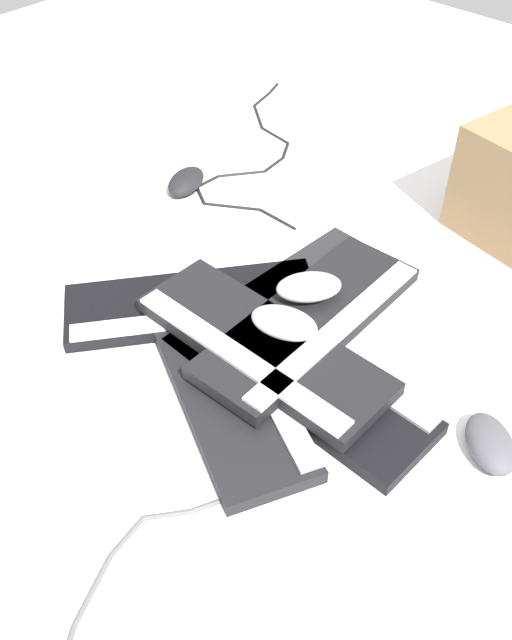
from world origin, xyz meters
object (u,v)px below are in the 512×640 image
at_px(keyboard_0, 226,381).
at_px(keyboard_2, 287,303).
at_px(mouse_0, 490,443).
at_px(keyboard_4, 311,321).
at_px(keyboard_3, 193,304).
at_px(mouse_2, 186,181).
at_px(mouse_3, 309,287).
at_px(keyboard_1, 304,377).
at_px(keyboard_5, 261,345).
at_px(mouse_1, 284,323).

xyz_separation_m(keyboard_0, keyboard_2, (-0.20, -0.05, 0.00)).
bearing_deg(mouse_0, keyboard_4, 41.55).
bearing_deg(keyboard_3, keyboard_0, 62.47).
distance_m(keyboard_2, mouse_0, 0.42).
bearing_deg(mouse_2, mouse_3, -128.12).
height_order(keyboard_0, keyboard_3, same).
bearing_deg(keyboard_0, mouse_0, 114.96).
xyz_separation_m(keyboard_0, keyboard_3, (-0.09, -0.17, 0.00)).
distance_m(keyboard_1, keyboard_4, 0.10).
xyz_separation_m(keyboard_4, keyboard_5, (0.10, -0.02, 0.00)).
xyz_separation_m(keyboard_1, keyboard_4, (-0.08, -0.06, 0.03)).
xyz_separation_m(keyboard_2, mouse_0, (0.03, 0.42, 0.01)).
height_order(keyboard_0, keyboard_2, same).
height_order(keyboard_1, mouse_3, mouse_3).
bearing_deg(mouse_3, keyboard_1, -105.04).
xyz_separation_m(keyboard_4, mouse_0, (0.00, 0.34, -0.02)).
bearing_deg(keyboard_5, mouse_1, 153.15).
xyz_separation_m(keyboard_3, mouse_1, (-0.02, 0.19, 0.07)).
xyz_separation_m(mouse_0, mouse_3, (-0.03, -0.37, 0.06)).
relative_size(keyboard_1, mouse_0, 4.03).
xyz_separation_m(keyboard_3, keyboard_5, (0.01, 0.18, 0.03)).
height_order(keyboard_3, keyboard_5, keyboard_5).
relative_size(mouse_0, mouse_1, 1.00).
distance_m(keyboard_2, mouse_2, 0.43).
xyz_separation_m(keyboard_3, keyboard_4, (-0.08, 0.20, 0.03)).
relative_size(mouse_0, mouse_2, 1.00).
relative_size(keyboard_0, keyboard_1, 1.04).
distance_m(keyboard_5, mouse_3, 0.13).
bearing_deg(mouse_0, mouse_2, 29.91).
bearing_deg(mouse_3, keyboard_5, -138.69).
relative_size(keyboard_1, mouse_2, 4.03).
xyz_separation_m(keyboard_2, keyboard_5, (0.13, 0.06, 0.03)).
bearing_deg(mouse_2, keyboard_2, -129.70).
bearing_deg(keyboard_3, mouse_0, 98.67).
distance_m(keyboard_2, keyboard_3, 0.17).
bearing_deg(keyboard_0, mouse_1, 167.86).
distance_m(keyboard_3, keyboard_5, 0.18).
bearing_deg(keyboard_4, mouse_2, -109.42).
xyz_separation_m(keyboard_5, mouse_0, (-0.10, 0.36, -0.02)).
relative_size(keyboard_2, mouse_0, 4.05).
relative_size(keyboard_2, mouse_1, 4.05).
xyz_separation_m(keyboard_4, mouse_2, (-0.17, -0.49, -0.02)).
xyz_separation_m(keyboard_5, mouse_1, (-0.03, 0.02, 0.04)).
relative_size(keyboard_4, mouse_1, 4.05).
xyz_separation_m(keyboard_3, mouse_2, (-0.26, -0.29, 0.01)).
xyz_separation_m(mouse_0, mouse_2, (-0.17, -0.83, 0.00)).
xyz_separation_m(keyboard_0, keyboard_4, (-0.17, 0.03, 0.03)).
bearing_deg(keyboard_4, keyboard_3, -67.19).
relative_size(mouse_1, mouse_3, 1.00).
height_order(keyboard_0, mouse_2, mouse_2).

